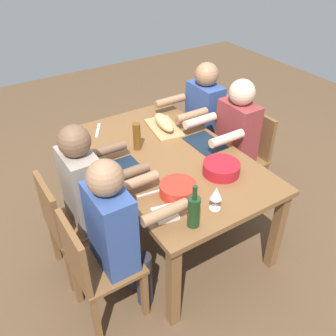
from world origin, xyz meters
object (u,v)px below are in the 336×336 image
at_px(chair_far_center, 68,222).
at_px(chair_near_center, 246,153).
at_px(diner_near_center, 233,138).
at_px(serving_bowl_salad, 221,168).
at_px(chair_far_left, 94,265).
at_px(wine_bottle, 194,211).
at_px(serving_bowl_pasta, 178,189).
at_px(cutting_board, 164,128).
at_px(chair_near_right, 214,132).
at_px(bread_loaf, 164,122).
at_px(diner_near_right, 201,117).
at_px(napkin_stack, 165,214).
at_px(beer_bottle, 137,136).
at_px(wine_glass, 216,194).
at_px(dining_table, 168,165).
at_px(diner_far_left, 118,229).
at_px(diner_far_center, 88,189).

distance_m(chair_far_center, chair_near_center, 1.66).
height_order(diner_near_center, serving_bowl_salad, diner_near_center).
xyz_separation_m(chair_far_left, wine_bottle, (-0.25, -0.56, 0.37)).
relative_size(serving_bowl_pasta, cutting_board, 0.61).
bearing_deg(serving_bowl_pasta, chair_near_center, -67.60).
relative_size(chair_near_right, bread_loaf, 2.66).
height_order(chair_far_left, diner_near_right, diner_near_right).
bearing_deg(napkin_stack, cutting_board, -31.69).
height_order(beer_bottle, wine_glass, beer_bottle).
relative_size(chair_near_center, chair_near_right, 1.00).
bearing_deg(cutting_board, napkin_stack, 148.31).
height_order(diner_near_right, cutting_board, diner_near_right).
distance_m(serving_bowl_salad, wine_bottle, 0.57).
xyz_separation_m(diner_near_center, wine_glass, (-0.66, 0.72, 0.16)).
distance_m(chair_near_right, wine_bottle, 1.65).
relative_size(wine_glass, napkin_stack, 1.19).
height_order(chair_far_center, bread_loaf, same).
xyz_separation_m(chair_far_left, bread_loaf, (0.83, -1.03, 0.32)).
distance_m(serving_bowl_salad, wine_glass, 0.39).
bearing_deg(chair_near_center, cutting_board, 59.77).
height_order(dining_table, diner_near_right, diner_near_right).
bearing_deg(serving_bowl_salad, diner_far_left, 94.54).
distance_m(diner_far_center, bread_loaf, 0.93).
xyz_separation_m(serving_bowl_salad, wine_glass, (-0.27, 0.27, 0.07)).
distance_m(chair_far_center, diner_near_center, 1.50).
relative_size(chair_far_center, beer_bottle, 3.86).
distance_m(serving_bowl_salad, cutting_board, 0.76).
distance_m(dining_table, chair_far_center, 0.85).
relative_size(cutting_board, beer_bottle, 1.82).
xyz_separation_m(diner_near_right, bread_loaf, (-0.09, 0.45, 0.11)).
relative_size(chair_near_center, bread_loaf, 2.66).
xyz_separation_m(serving_bowl_salad, beer_bottle, (0.60, 0.34, 0.06)).
bearing_deg(serving_bowl_salad, dining_table, 26.75).
relative_size(chair_far_center, cutting_board, 2.12).
distance_m(bread_loaf, beer_bottle, 0.38).
relative_size(diner_far_left, wine_bottle, 4.14).
bearing_deg(chair_near_center, napkin_stack, 114.51).
distance_m(diner_near_center, serving_bowl_pasta, 0.94).
height_order(bread_loaf, napkin_stack, bread_loaf).
xyz_separation_m(chair_near_right, wine_bottle, (-1.16, 1.11, 0.37)).
bearing_deg(bread_loaf, chair_far_left, 128.76).
height_order(chair_far_center, napkin_stack, chair_far_center).
height_order(dining_table, chair_near_right, chair_near_right).
bearing_deg(diner_near_right, serving_bowl_salad, 151.78).
bearing_deg(serving_bowl_pasta, wine_glass, -154.68).
bearing_deg(wine_glass, serving_bowl_salad, -44.76).
relative_size(chair_far_center, serving_bowl_pasta, 3.47).
height_order(diner_near_center, bread_loaf, diner_near_center).
height_order(chair_near_right, wine_bottle, wine_bottle).
bearing_deg(dining_table, chair_far_center, 90.00).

